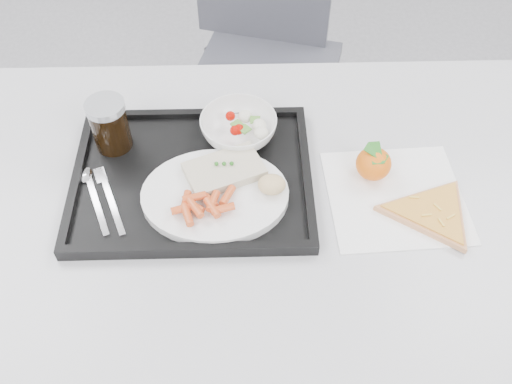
{
  "coord_description": "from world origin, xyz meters",
  "views": [
    {
      "loc": [
        -0.02,
        -0.36,
        1.58
      ],
      "look_at": [
        -0.01,
        0.3,
        0.77
      ],
      "focal_mm": 40.0,
      "sensor_mm": 36.0,
      "label": 1
    }
  ],
  "objects_px": {
    "chair": "(264,39)",
    "tangerine": "(374,164)",
    "tray": "(193,178)",
    "salad_bowl": "(239,128)",
    "dinner_plate": "(215,195)",
    "pizza_slice": "(432,213)",
    "cola_glass": "(109,124)",
    "table": "(260,220)"
  },
  "relations": [
    {
      "from": "tray",
      "to": "tangerine",
      "type": "distance_m",
      "value": 0.34
    },
    {
      "from": "table",
      "to": "dinner_plate",
      "type": "bearing_deg",
      "value": -174.49
    },
    {
      "from": "salad_bowl",
      "to": "pizza_slice",
      "type": "bearing_deg",
      "value": -29.8
    },
    {
      "from": "table",
      "to": "cola_glass",
      "type": "relative_size",
      "value": 11.11
    },
    {
      "from": "dinner_plate",
      "to": "salad_bowl",
      "type": "xyz_separation_m",
      "value": [
        0.04,
        0.16,
        0.01
      ]
    },
    {
      "from": "chair",
      "to": "cola_glass",
      "type": "relative_size",
      "value": 8.61
    },
    {
      "from": "table",
      "to": "chair",
      "type": "bearing_deg",
      "value": 87.36
    },
    {
      "from": "chair",
      "to": "tray",
      "type": "xyz_separation_m",
      "value": [
        -0.16,
        -0.74,
        0.22
      ]
    },
    {
      "from": "tray",
      "to": "dinner_plate",
      "type": "distance_m",
      "value": 0.07
    },
    {
      "from": "dinner_plate",
      "to": "pizza_slice",
      "type": "relative_size",
      "value": 1.13
    },
    {
      "from": "chair",
      "to": "tangerine",
      "type": "xyz_separation_m",
      "value": [
        0.18,
        -0.74,
        0.25
      ]
    },
    {
      "from": "table",
      "to": "dinner_plate",
      "type": "height_order",
      "value": "dinner_plate"
    },
    {
      "from": "table",
      "to": "pizza_slice",
      "type": "bearing_deg",
      "value": -8.69
    },
    {
      "from": "table",
      "to": "chair",
      "type": "height_order",
      "value": "chair"
    },
    {
      "from": "salad_bowl",
      "to": "table",
      "type": "bearing_deg",
      "value": -76.06
    },
    {
      "from": "tray",
      "to": "cola_glass",
      "type": "bearing_deg",
      "value": 150.99
    },
    {
      "from": "table",
      "to": "chair",
      "type": "distance_m",
      "value": 0.81
    },
    {
      "from": "chair",
      "to": "salad_bowl",
      "type": "distance_m",
      "value": 0.69
    },
    {
      "from": "chair",
      "to": "cola_glass",
      "type": "bearing_deg",
      "value": -116.06
    },
    {
      "from": "cola_glass",
      "to": "pizza_slice",
      "type": "distance_m",
      "value": 0.63
    },
    {
      "from": "table",
      "to": "salad_bowl",
      "type": "xyz_separation_m",
      "value": [
        -0.04,
        0.15,
        0.11
      ]
    },
    {
      "from": "chair",
      "to": "tray",
      "type": "bearing_deg",
      "value": -102.38
    },
    {
      "from": "table",
      "to": "salad_bowl",
      "type": "relative_size",
      "value": 7.89
    },
    {
      "from": "cola_glass",
      "to": "salad_bowl",
      "type": "bearing_deg",
      "value": 4.01
    },
    {
      "from": "tray",
      "to": "salad_bowl",
      "type": "bearing_deg",
      "value": 49.6
    },
    {
      "from": "tray",
      "to": "dinner_plate",
      "type": "xyz_separation_m",
      "value": [
        0.04,
        -0.06,
        0.02
      ]
    },
    {
      "from": "tray",
      "to": "salad_bowl",
      "type": "relative_size",
      "value": 2.96
    },
    {
      "from": "tray",
      "to": "cola_glass",
      "type": "xyz_separation_m",
      "value": [
        -0.16,
        0.09,
        0.06
      ]
    },
    {
      "from": "dinner_plate",
      "to": "cola_glass",
      "type": "bearing_deg",
      "value": 144.81
    },
    {
      "from": "pizza_slice",
      "to": "tray",
      "type": "bearing_deg",
      "value": 167.77
    },
    {
      "from": "table",
      "to": "pizza_slice",
      "type": "height_order",
      "value": "pizza_slice"
    },
    {
      "from": "tray",
      "to": "cola_glass",
      "type": "distance_m",
      "value": 0.19
    },
    {
      "from": "chair",
      "to": "salad_bowl",
      "type": "height_order",
      "value": "chair"
    },
    {
      "from": "dinner_plate",
      "to": "tangerine",
      "type": "distance_m",
      "value": 0.3
    },
    {
      "from": "tray",
      "to": "cola_glass",
      "type": "relative_size",
      "value": 4.17
    },
    {
      "from": "salad_bowl",
      "to": "cola_glass",
      "type": "height_order",
      "value": "cola_glass"
    },
    {
      "from": "tangerine",
      "to": "pizza_slice",
      "type": "relative_size",
      "value": 0.37
    },
    {
      "from": "tray",
      "to": "tangerine",
      "type": "xyz_separation_m",
      "value": [
        0.34,
        0.0,
        0.03
      ]
    },
    {
      "from": "chair",
      "to": "pizza_slice",
      "type": "bearing_deg",
      "value": -71.9
    },
    {
      "from": "salad_bowl",
      "to": "tangerine",
      "type": "bearing_deg",
      "value": -21.51
    },
    {
      "from": "tangerine",
      "to": "pizza_slice",
      "type": "height_order",
      "value": "tangerine"
    },
    {
      "from": "chair",
      "to": "pizza_slice",
      "type": "relative_size",
      "value": 3.91
    }
  ]
}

